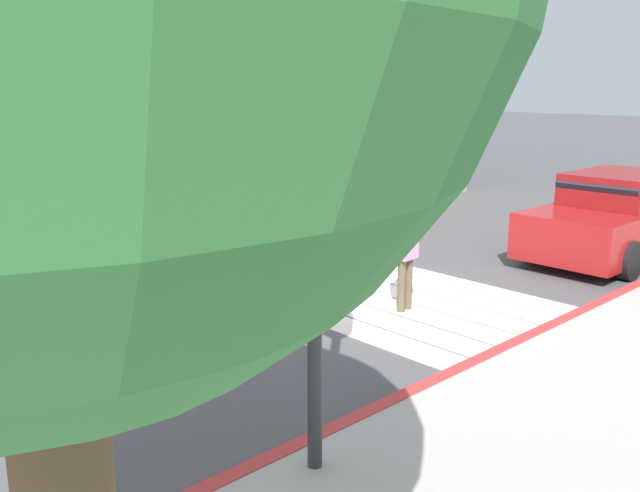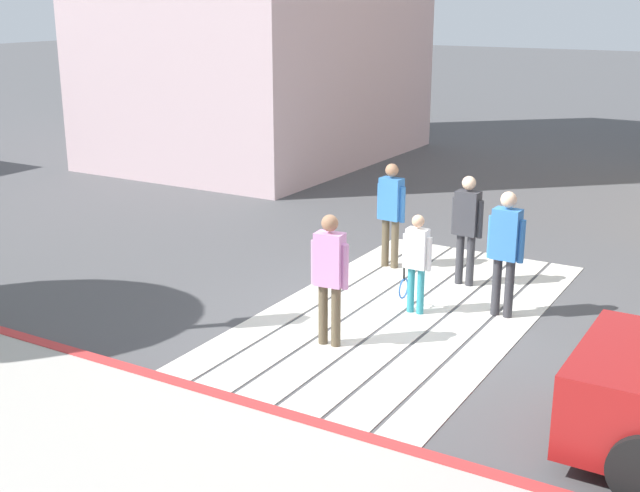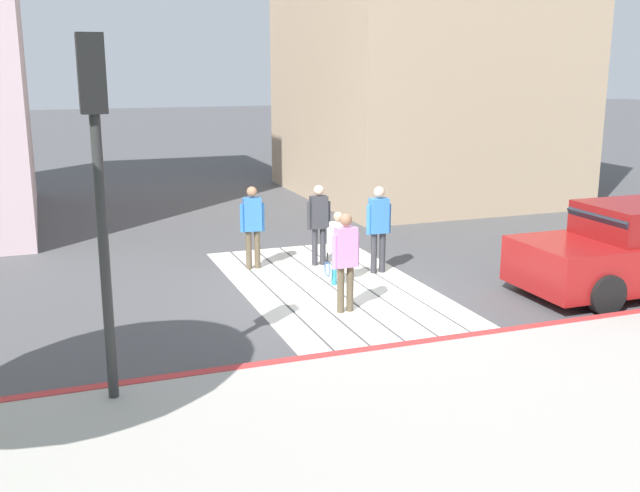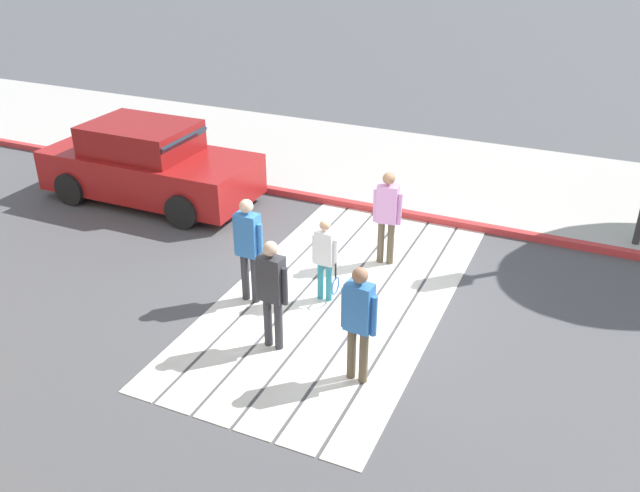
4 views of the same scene
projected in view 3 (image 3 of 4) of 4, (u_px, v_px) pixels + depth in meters
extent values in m
plane|color=#4C4C4F|center=(333.00, 288.00, 13.52)|extent=(120.00, 120.00, 0.00)
cube|color=silver|center=(402.00, 280.00, 13.99)|extent=(6.40, 0.50, 0.01)
cube|color=silver|center=(375.00, 283.00, 13.80)|extent=(6.40, 0.50, 0.01)
cube|color=silver|center=(347.00, 286.00, 13.62)|extent=(6.40, 0.50, 0.01)
cube|color=silver|center=(319.00, 289.00, 13.43)|extent=(6.40, 0.50, 0.01)
cube|color=silver|center=(289.00, 292.00, 13.25)|extent=(6.40, 0.50, 0.01)
cube|color=silver|center=(259.00, 295.00, 13.06)|extent=(6.40, 0.50, 0.01)
cube|color=#ADA8A0|center=(514.00, 418.00, 8.40)|extent=(4.80, 40.00, 0.12)
cube|color=#BC3333|center=(416.00, 346.00, 10.55)|extent=(0.16, 40.00, 0.13)
cube|color=tan|center=(422.00, 27.00, 22.16)|extent=(8.00, 7.00, 9.95)
cube|color=#232B38|center=(524.00, 13.00, 23.23)|extent=(6.80, 0.03, 0.70)
cube|color=maroon|center=(634.00, 258.00, 13.22)|extent=(1.82, 4.31, 0.80)
cube|color=#1E2833|center=(602.00, 227.00, 12.81)|extent=(1.48, 0.34, 0.49)
cylinder|color=black|center=(539.00, 267.00, 13.64)|extent=(0.22, 0.66, 0.66)
cylinder|color=black|center=(606.00, 294.00, 12.03)|extent=(0.22, 0.66, 0.66)
cylinder|color=#2D2D2D|center=(105.00, 267.00, 8.44)|extent=(0.12, 0.12, 3.40)
cube|color=black|center=(92.00, 73.00, 7.95)|extent=(0.28, 0.28, 0.84)
sphere|color=#FF2323|center=(89.00, 46.00, 8.03)|extent=(0.18, 0.18, 0.18)
sphere|color=#956310|center=(90.00, 72.00, 8.09)|extent=(0.18, 0.18, 0.18)
sphere|color=#188429|center=(92.00, 98.00, 8.15)|extent=(0.18, 0.18, 0.18)
cylinder|color=brown|center=(341.00, 290.00, 12.07)|extent=(0.12, 0.12, 0.77)
cylinder|color=brown|center=(350.00, 289.00, 12.14)|extent=(0.12, 0.12, 0.77)
cube|color=#D18CC6|center=(346.00, 247.00, 11.94)|extent=(0.24, 0.35, 0.64)
sphere|color=#9E7051|center=(346.00, 220.00, 11.83)|extent=(0.20, 0.20, 0.20)
cylinder|color=#D18CC6|center=(335.00, 252.00, 11.87)|extent=(0.08, 0.08, 0.55)
cylinder|color=#D18CC6|center=(357.00, 250.00, 12.03)|extent=(0.08, 0.08, 0.55)
cylinder|color=#333338|center=(315.00, 247.00, 14.92)|extent=(0.11, 0.11, 0.77)
cylinder|color=#333338|center=(323.00, 246.00, 14.96)|extent=(0.11, 0.11, 0.77)
cube|color=#333338|center=(319.00, 212.00, 14.77)|extent=(0.23, 0.35, 0.64)
sphere|color=beige|center=(319.00, 190.00, 14.67)|extent=(0.20, 0.20, 0.20)
cylinder|color=#333338|center=(309.00, 216.00, 14.73)|extent=(0.08, 0.08, 0.54)
cylinder|color=#333338|center=(328.00, 215.00, 14.84)|extent=(0.08, 0.08, 0.54)
cylinder|color=#333338|center=(374.00, 253.00, 14.36)|extent=(0.12, 0.12, 0.80)
cylinder|color=#333338|center=(382.00, 253.00, 14.42)|extent=(0.12, 0.12, 0.80)
cube|color=#3372BF|center=(379.00, 216.00, 14.22)|extent=(0.23, 0.36, 0.66)
sphere|color=beige|center=(379.00, 192.00, 14.11)|extent=(0.21, 0.21, 0.21)
cylinder|color=#3372BF|center=(369.00, 220.00, 14.17)|extent=(0.09, 0.09, 0.56)
cylinder|color=#3372BF|center=(389.00, 218.00, 14.30)|extent=(0.09, 0.09, 0.56)
cylinder|color=brown|center=(249.00, 250.00, 14.66)|extent=(0.12, 0.12, 0.77)
cylinder|color=brown|center=(257.00, 250.00, 14.70)|extent=(0.12, 0.12, 0.77)
cube|color=#3372BF|center=(252.00, 214.00, 14.51)|extent=(0.24, 0.36, 0.64)
sphere|color=#9E7051|center=(252.00, 192.00, 14.41)|extent=(0.20, 0.20, 0.20)
cylinder|color=#3372BF|center=(242.00, 218.00, 14.48)|extent=(0.08, 0.08, 0.55)
cylinder|color=#3372BF|center=(262.00, 217.00, 14.58)|extent=(0.08, 0.08, 0.55)
cylinder|color=teal|center=(334.00, 268.00, 13.61)|extent=(0.10, 0.10, 0.64)
cylinder|color=teal|center=(341.00, 268.00, 13.65)|extent=(0.10, 0.10, 0.64)
cube|color=white|center=(338.00, 237.00, 13.49)|extent=(0.17, 0.28, 0.53)
sphere|color=tan|center=(338.00, 216.00, 13.41)|extent=(0.16, 0.16, 0.16)
cylinder|color=white|center=(329.00, 240.00, 13.45)|extent=(0.07, 0.07, 0.45)
cylinder|color=white|center=(347.00, 239.00, 13.56)|extent=(0.07, 0.07, 0.45)
cylinder|color=black|center=(327.00, 256.00, 13.54)|extent=(0.03, 0.03, 0.28)
torus|color=blue|center=(327.00, 269.00, 13.60)|extent=(0.28, 0.02, 0.28)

